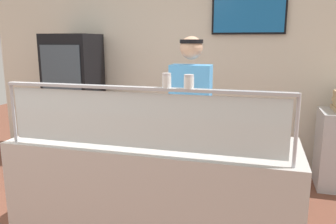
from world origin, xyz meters
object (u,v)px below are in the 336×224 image
at_px(drink_fridge, 75,98).
at_px(parmesan_shaker, 167,81).
at_px(pizza_server, 177,134).
at_px(worker_figure, 191,117).
at_px(pizza_tray, 184,136).
at_px(pepper_flake_shaker, 189,83).

bearing_deg(drink_fridge, parmesan_shaker, -47.21).
relative_size(pizza_server, worker_figure, 0.16).
bearing_deg(drink_fridge, worker_figure, -30.78).
relative_size(pizza_tray, drink_fridge, 0.26).
bearing_deg(pizza_tray, pizza_server, -156.82).
bearing_deg(pepper_flake_shaker, parmesan_shaker, -180.00).
height_order(pizza_server, parmesan_shaker, parmesan_shaker).
distance_m(parmesan_shaker, drink_fridge, 2.97).
height_order(pizza_tray, worker_figure, worker_figure).
height_order(parmesan_shaker, pepper_flake_shaker, parmesan_shaker).
xyz_separation_m(parmesan_shaker, drink_fridge, (-1.98, 2.14, -0.55)).
bearing_deg(pizza_tray, parmesan_shaker, -92.11).
distance_m(pepper_flake_shaker, drink_fridge, 3.07).
relative_size(pizza_server, drink_fridge, 0.15).
height_order(parmesan_shaker, drink_fridge, drink_fridge).
xyz_separation_m(pizza_server, worker_figure, (-0.01, 0.56, 0.02)).
height_order(worker_figure, drink_fridge, drink_fridge).
xyz_separation_m(pizza_tray, worker_figure, (-0.05, 0.54, 0.04)).
relative_size(parmesan_shaker, drink_fridge, 0.05).
distance_m(worker_figure, drink_fridge, 2.26).
bearing_deg(parmesan_shaker, pizza_tray, 87.89).
bearing_deg(pizza_server, parmesan_shaker, -98.99).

